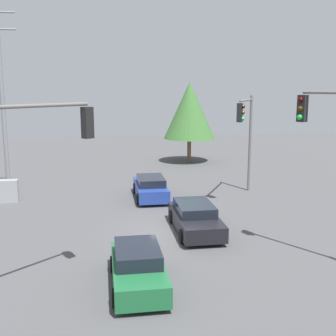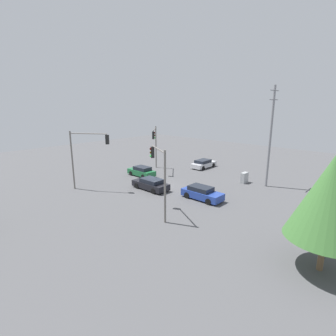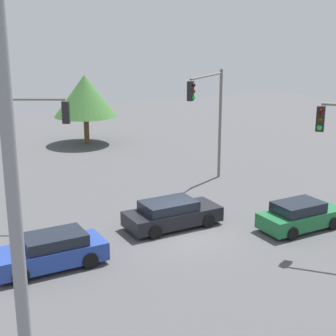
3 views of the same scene
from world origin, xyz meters
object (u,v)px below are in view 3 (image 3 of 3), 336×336
Objects in this scene: sedan_green at (300,216)px; traffic_signal_aux at (210,108)px; sedan_dark at (172,214)px; sedan_blue at (51,251)px; traffic_signal_cross at (19,135)px.

sedan_green is 0.60× the size of traffic_signal_aux.
sedan_green is at bearing 58.69° from sedan_dark.
sedan_blue is at bearing -4.78° from traffic_signal_aux.
sedan_blue is 13.94m from traffic_signal_aux.
sedan_dark is at bearing 9.42° from traffic_signal_aux.
sedan_dark is 1.12× the size of sedan_green.
sedan_green is 0.66× the size of traffic_signal_cross.
sedan_green is (3.16, 5.20, 0.00)m from sedan_dark.
sedan_green is (1.75, 11.52, -0.02)m from sedan_blue.
traffic_signal_aux is (-8.18, 0.18, 4.04)m from sedan_green.
sedan_green is at bearing -98.64° from sedan_blue.
sedan_blue is 0.65× the size of traffic_signal_aux.
sedan_dark is 1.04× the size of sedan_blue.
sedan_blue is 6.93m from traffic_signal_cross.
traffic_signal_cross is (-4.48, -5.90, 3.64)m from sedan_dark.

